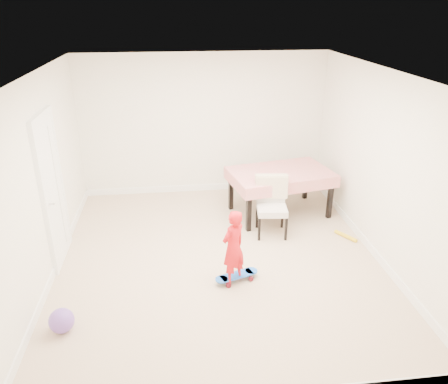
{
  "coord_description": "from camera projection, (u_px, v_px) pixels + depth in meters",
  "views": [
    {
      "loc": [
        -0.57,
        -5.33,
        3.39
      ],
      "look_at": [
        0.1,
        0.2,
        0.95
      ],
      "focal_mm": 35.0,
      "sensor_mm": 36.0,
      "label": 1
    }
  ],
  "objects": [
    {
      "name": "ground",
      "position": [
        219.0,
        258.0,
        6.27
      ],
      "size": [
        5.0,
        5.0,
        0.0
      ],
      "primitive_type": "plane",
      "color": "tan",
      "rests_on": "ground"
    },
    {
      "name": "ceiling",
      "position": [
        218.0,
        75.0,
        5.24
      ],
      "size": [
        4.5,
        5.0,
        0.04
      ],
      "primitive_type": "cube",
      "color": "white",
      "rests_on": "wall_back"
    },
    {
      "name": "wall_back",
      "position": [
        204.0,
        125.0,
        8.01
      ],
      "size": [
        4.5,
        0.04,
        2.6
      ],
      "primitive_type": "cube",
      "color": "white",
      "rests_on": "ground"
    },
    {
      "name": "wall_front",
      "position": [
        252.0,
        286.0,
        3.5
      ],
      "size": [
        4.5,
        0.04,
        2.6
      ],
      "primitive_type": "cube",
      "color": "white",
      "rests_on": "ground"
    },
    {
      "name": "wall_left",
      "position": [
        43.0,
        182.0,
        5.51
      ],
      "size": [
        0.04,
        5.0,
        2.6
      ],
      "primitive_type": "cube",
      "color": "white",
      "rests_on": "ground"
    },
    {
      "name": "wall_right",
      "position": [
        379.0,
        167.0,
        6.0
      ],
      "size": [
        0.04,
        5.0,
        2.6
      ],
      "primitive_type": "cube",
      "color": "white",
      "rests_on": "ground"
    },
    {
      "name": "door",
      "position": [
        53.0,
        192.0,
        5.89
      ],
      "size": [
        0.11,
        0.94,
        2.11
      ],
      "primitive_type": "cube",
      "color": "white",
      "rests_on": "ground"
    },
    {
      "name": "baseboard_back",
      "position": [
        205.0,
        187.0,
        8.51
      ],
      "size": [
        4.5,
        0.02,
        0.12
      ],
      "primitive_type": "cube",
      "color": "white",
      "rests_on": "ground"
    },
    {
      "name": "baseboard_left",
      "position": [
        57.0,
        265.0,
        6.0
      ],
      "size": [
        0.02,
        5.0,
        0.12
      ],
      "primitive_type": "cube",
      "color": "white",
      "rests_on": "ground"
    },
    {
      "name": "baseboard_right",
      "position": [
        368.0,
        245.0,
        6.49
      ],
      "size": [
        0.02,
        5.0,
        0.12
      ],
      "primitive_type": "cube",
      "color": "white",
      "rests_on": "ground"
    },
    {
      "name": "dining_table",
      "position": [
        280.0,
        193.0,
        7.46
      ],
      "size": [
        1.83,
        1.36,
        0.78
      ],
      "primitive_type": null,
      "rotation": [
        0.0,
        0.0,
        0.2
      ],
      "color": "#B72009",
      "rests_on": "ground"
    },
    {
      "name": "dining_chair",
      "position": [
        272.0,
        207.0,
        6.76
      ],
      "size": [
        0.57,
        0.64,
        0.93
      ],
      "primitive_type": null,
      "rotation": [
        0.0,
        0.0,
        -0.1
      ],
      "color": "white",
      "rests_on": "ground"
    },
    {
      "name": "skateboard",
      "position": [
        237.0,
        277.0,
        5.76
      ],
      "size": [
        0.65,
        0.41,
        0.09
      ],
      "primitive_type": null,
      "rotation": [
        0.0,
        0.0,
        0.33
      ],
      "color": "blue",
      "rests_on": "ground"
    },
    {
      "name": "child",
      "position": [
        233.0,
        250.0,
        5.52
      ],
      "size": [
        0.44,
        0.42,
        1.01
      ],
      "primitive_type": "imported",
      "rotation": [
        0.0,
        0.0,
        3.81
      ],
      "color": "red",
      "rests_on": "ground"
    },
    {
      "name": "balloon",
      "position": [
        62.0,
        321.0,
        4.84
      ],
      "size": [
        0.28,
        0.28,
        0.28
      ],
      "primitive_type": "sphere",
      "color": "#714AB2",
      "rests_on": "ground"
    },
    {
      "name": "foam_toy",
      "position": [
        346.0,
        236.0,
        6.81
      ],
      "size": [
        0.26,
        0.37,
        0.06
      ],
      "primitive_type": "cylinder",
      "rotation": [
        1.57,
        0.0,
        0.56
      ],
      "color": "yellow",
      "rests_on": "ground"
    }
  ]
}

